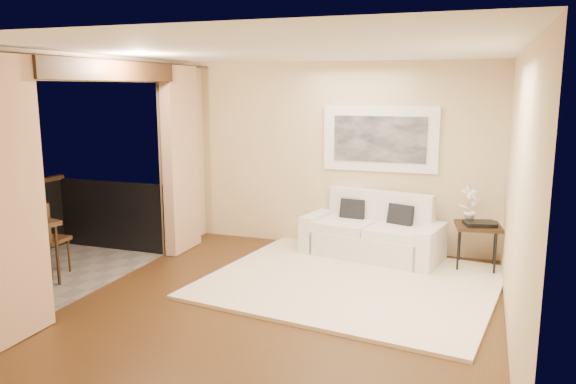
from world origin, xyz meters
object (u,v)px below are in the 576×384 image
at_px(sofa, 373,235).
at_px(side_table, 478,229).
at_px(orchid, 470,204).
at_px(balcony_chair_far, 41,233).
at_px(ice_bucket, 14,212).
at_px(balcony_chair_near, 9,235).
at_px(bistro_table, 18,229).

bearing_deg(sofa, side_table, 8.13).
distance_m(orchid, balcony_chair_far, 5.44).
bearing_deg(ice_bucket, balcony_chair_near, 144.11).
distance_m(orchid, balcony_chair_near, 5.87).
xyz_separation_m(sofa, balcony_chair_far, (-3.73, -2.17, 0.24)).
distance_m(sofa, side_table, 1.39).
bearing_deg(balcony_chair_far, bistro_table, 100.17).
xyz_separation_m(sofa, orchid, (1.25, 0.02, 0.53)).
height_order(bistro_table, balcony_chair_near, balcony_chair_near).
bearing_deg(balcony_chair_near, ice_bucket, -45.27).
height_order(side_table, balcony_chair_near, balcony_chair_near).
bearing_deg(ice_bucket, sofa, 33.97).
xyz_separation_m(side_table, orchid, (-0.12, 0.10, 0.30)).
relative_size(bistro_table, ice_bucket, 4.22).
relative_size(orchid, balcony_chair_near, 0.54).
height_order(balcony_chair_far, ice_bucket, ice_bucket).
relative_size(bistro_table, balcony_chair_near, 0.94).
relative_size(orchid, ice_bucket, 2.45).
height_order(sofa, bistro_table, sofa).
xyz_separation_m(side_table, bistro_table, (-4.99, -2.53, 0.19)).
bearing_deg(side_table, balcony_chair_far, -157.76).
height_order(balcony_chair_near, ice_bucket, ice_bucket).
bearing_deg(side_table, bistro_table, -153.12).
height_order(sofa, orchid, orchid).
height_order(side_table, ice_bucket, ice_bucket).
bearing_deg(sofa, ice_bucket, -134.29).
height_order(side_table, orchid, orchid).
relative_size(sofa, side_table, 3.20).
relative_size(side_table, orchid, 1.27).
bearing_deg(ice_bucket, orchid, 26.99).
bearing_deg(balcony_chair_near, balcony_chair_far, -0.26).
distance_m(side_table, balcony_chair_near, 5.93).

